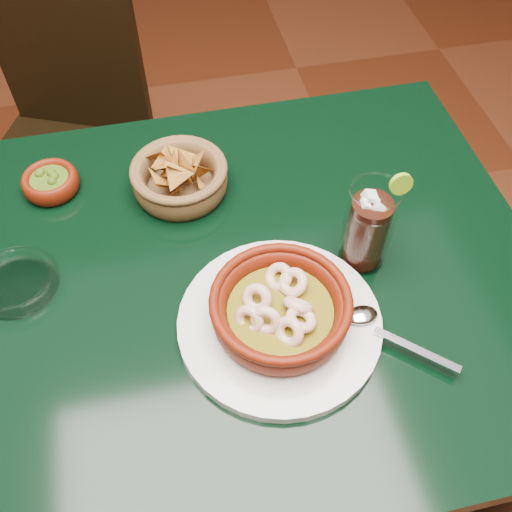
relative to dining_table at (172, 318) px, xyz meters
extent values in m
plane|color=#471C0C|center=(0.00, 0.00, -0.65)|extent=(7.00, 7.00, 0.00)
cube|color=black|center=(0.00, 0.00, 0.08)|extent=(1.20, 0.80, 0.04)
cylinder|color=black|center=(0.54, -0.34, -0.30)|extent=(0.06, 0.06, 0.71)
cylinder|color=black|center=(0.54, 0.34, -0.30)|extent=(0.06, 0.06, 0.71)
cube|color=black|center=(-0.23, 0.64, -0.22)|extent=(0.53, 0.53, 0.04)
cylinder|color=black|center=(-0.46, 0.55, -0.44)|extent=(0.03, 0.03, 0.43)
cylinder|color=black|center=(-0.14, 0.41, -0.44)|extent=(0.03, 0.03, 0.43)
cylinder|color=black|center=(-0.32, 0.87, -0.44)|extent=(0.03, 0.03, 0.43)
cylinder|color=black|center=(0.00, 0.73, -0.44)|extent=(0.03, 0.03, 0.43)
cube|color=black|center=(-0.16, 0.81, 0.01)|extent=(0.36, 0.18, 0.42)
cylinder|color=silver|center=(0.16, -0.11, 0.11)|extent=(0.30, 0.30, 0.02)
cylinder|color=#541205|center=(0.16, -0.11, 0.12)|extent=(0.17, 0.17, 0.01)
torus|color=#541205|center=(0.16, -0.11, 0.14)|extent=(0.22, 0.22, 0.04)
torus|color=#541205|center=(0.16, -0.11, 0.17)|extent=(0.20, 0.20, 0.01)
cylinder|color=#60540F|center=(0.16, -0.11, 0.14)|extent=(0.15, 0.15, 0.01)
torus|color=beige|center=(0.18, -0.11, 0.15)|extent=(0.06, 0.05, 0.05)
torus|color=beige|center=(0.18, -0.08, 0.16)|extent=(0.06, 0.06, 0.05)
torus|color=beige|center=(0.17, -0.06, 0.15)|extent=(0.05, 0.05, 0.04)
torus|color=beige|center=(0.13, -0.09, 0.16)|extent=(0.06, 0.06, 0.05)
torus|color=beige|center=(0.11, -0.12, 0.15)|extent=(0.06, 0.05, 0.06)
torus|color=beige|center=(0.13, -0.13, 0.15)|extent=(0.06, 0.04, 0.06)
torus|color=beige|center=(0.16, -0.15, 0.15)|extent=(0.06, 0.05, 0.05)
torus|color=beige|center=(0.18, -0.14, 0.16)|extent=(0.06, 0.06, 0.03)
cube|color=silver|center=(0.33, -0.20, 0.12)|extent=(0.10, 0.09, 0.00)
ellipsoid|color=silver|center=(0.27, -0.13, 0.12)|extent=(0.05, 0.03, 0.01)
cylinder|color=brown|center=(0.05, 0.20, 0.10)|extent=(0.14, 0.14, 0.01)
torus|color=brown|center=(0.05, 0.20, 0.13)|extent=(0.20, 0.20, 0.06)
torus|color=brown|center=(0.05, 0.20, 0.15)|extent=(0.17, 0.17, 0.01)
cone|color=#A36521|center=(0.09, 0.20, 0.14)|extent=(0.08, 0.06, 0.05)
cone|color=#A36521|center=(0.04, 0.20, 0.15)|extent=(0.04, 0.07, 0.07)
cone|color=#A36521|center=(0.02, 0.23, 0.15)|extent=(0.07, 0.04, 0.07)
cone|color=#A36521|center=(0.04, 0.16, 0.13)|extent=(0.05, 0.07, 0.07)
cone|color=#A36521|center=(0.09, 0.17, 0.13)|extent=(0.05, 0.09, 0.07)
cone|color=#A36521|center=(0.05, 0.20, 0.13)|extent=(0.08, 0.05, 0.07)
cone|color=#A36521|center=(0.05, 0.16, 0.17)|extent=(0.08, 0.07, 0.04)
cone|color=#A36521|center=(0.03, 0.20, 0.16)|extent=(0.09, 0.07, 0.06)
cone|color=#A36521|center=(0.02, 0.17, 0.16)|extent=(0.06, 0.08, 0.07)
cone|color=#A36521|center=(0.07, 0.21, 0.13)|extent=(0.07, 0.04, 0.06)
cone|color=#A36521|center=(0.04, 0.20, 0.16)|extent=(0.04, 0.07, 0.07)
cone|color=#A36521|center=(0.08, 0.20, 0.13)|extent=(0.06, 0.04, 0.07)
cone|color=#A36521|center=(0.05, 0.21, 0.15)|extent=(0.02, 0.08, 0.08)
cone|color=#A36521|center=(0.03, 0.22, 0.15)|extent=(0.07, 0.06, 0.07)
cone|color=#A36521|center=(0.05, 0.18, 0.16)|extent=(0.05, 0.07, 0.08)
cone|color=#A36521|center=(0.08, 0.20, 0.16)|extent=(0.04, 0.06, 0.06)
cone|color=#A36521|center=(0.05, 0.18, 0.17)|extent=(0.08, 0.06, 0.06)
cone|color=#A36521|center=(0.06, 0.23, 0.14)|extent=(0.08, 0.08, 0.04)
cone|color=#A36521|center=(0.03, 0.18, 0.14)|extent=(0.08, 0.08, 0.04)
cone|color=#A36521|center=(0.05, 0.20, 0.14)|extent=(0.06, 0.04, 0.05)
cone|color=#A36521|center=(0.06, 0.20, 0.14)|extent=(0.04, 0.06, 0.07)
cone|color=#A36521|center=(0.05, 0.19, 0.15)|extent=(0.07, 0.05, 0.06)
cone|color=#A36521|center=(0.04, 0.20, 0.15)|extent=(0.05, 0.07, 0.06)
cone|color=#A36521|center=(0.06, 0.19, 0.16)|extent=(0.05, 0.07, 0.08)
cylinder|color=#541205|center=(-0.17, 0.25, 0.10)|extent=(0.08, 0.08, 0.01)
torus|color=#541205|center=(-0.17, 0.25, 0.12)|extent=(0.12, 0.12, 0.04)
cylinder|color=#2A440B|center=(-0.17, 0.25, 0.12)|extent=(0.07, 0.07, 0.01)
sphere|color=#2A440B|center=(-0.16, 0.23, 0.13)|extent=(0.02, 0.02, 0.02)
sphere|color=#2A440B|center=(-0.16, 0.25, 0.13)|extent=(0.02, 0.02, 0.02)
sphere|color=#2A440B|center=(-0.16, 0.26, 0.13)|extent=(0.02, 0.02, 0.02)
sphere|color=#2A440B|center=(-0.18, 0.26, 0.13)|extent=(0.02, 0.02, 0.02)
sphere|color=#2A440B|center=(-0.18, 0.26, 0.13)|extent=(0.02, 0.02, 0.02)
cylinder|color=white|center=(0.31, -0.02, 0.10)|extent=(0.07, 0.07, 0.01)
torus|color=white|center=(0.31, -0.02, 0.18)|extent=(0.16, 0.16, 0.09)
cylinder|color=black|center=(0.31, -0.02, 0.16)|extent=(0.06, 0.06, 0.13)
cube|color=silver|center=(0.32, -0.01, 0.21)|extent=(0.03, 0.03, 0.03)
cube|color=silver|center=(0.31, 0.00, 0.23)|extent=(0.02, 0.02, 0.03)
cube|color=silver|center=(0.32, -0.02, 0.22)|extent=(0.03, 0.03, 0.03)
cube|color=silver|center=(0.30, -0.01, 0.22)|extent=(0.03, 0.02, 0.02)
cube|color=silver|center=(0.31, -0.01, 0.22)|extent=(0.03, 0.03, 0.03)
torus|color=white|center=(0.31, -0.02, 0.25)|extent=(0.08, 0.08, 0.00)
cylinder|color=#78A618|center=(0.35, -0.02, 0.26)|extent=(0.03, 0.01, 0.03)
cylinder|color=white|center=(-0.22, 0.04, 0.10)|extent=(0.12, 0.12, 0.01)
torus|color=white|center=(-0.22, 0.04, 0.12)|extent=(0.14, 0.14, 0.03)
camera|label=1|loc=(0.03, -0.52, 0.83)|focal=40.00mm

